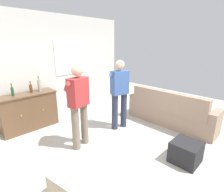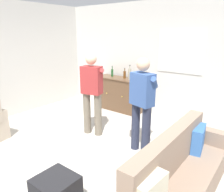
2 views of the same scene
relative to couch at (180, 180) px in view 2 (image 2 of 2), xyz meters
The scene contains 10 objects.
ground 1.94m from the couch, behind, with size 10.40×10.40×0.00m, color #B2ADA3.
wall_back_with_window 3.46m from the couch, 125.01° to the left, with size 5.20×0.15×2.80m.
couch is the anchor object (origin of this frame).
sideboard_cabinet 3.51m from the couch, 138.14° to the left, with size 1.32×0.49×0.90m.
bottle_wine_green 3.50m from the couch, 136.16° to the left, with size 0.07×0.07×0.27m.
bottle_liquor_amber 3.34m from the couch, 134.46° to the left, with size 0.08×0.08×0.37m.
bottle_spirits_clear 3.80m from the couch, 140.55° to the left, with size 0.06×0.06×0.29m.
ottoman 1.52m from the couch, 141.16° to the right, with size 0.47×0.47×0.38m, color black.
person_standing_left 2.41m from the couch, 159.52° to the left, with size 0.54×0.51×1.68m.
person_standing_right 1.43m from the couch, 141.69° to the left, with size 0.54×0.52×1.68m.
Camera 2 is at (2.65, -2.32, 2.07)m, focal length 35.00 mm.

